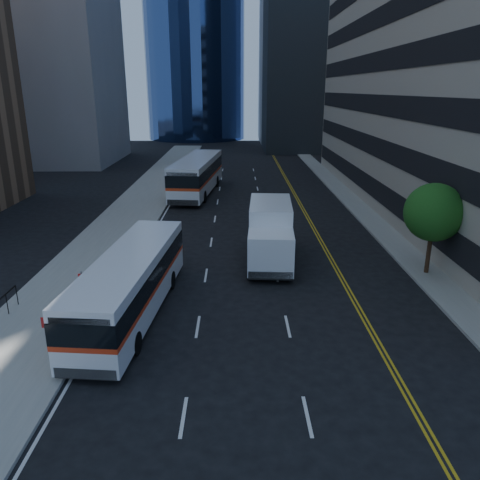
# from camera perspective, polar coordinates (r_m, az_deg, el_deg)

# --- Properties ---
(ground) EXTENTS (160.00, 160.00, 0.00)m
(ground) POSITION_cam_1_polar(r_m,az_deg,el_deg) (19.46, 4.97, -13.24)
(ground) COLOR black
(ground) RESTS_ON ground
(sidewalk_west) EXTENTS (5.00, 90.00, 0.15)m
(sidewalk_west) POSITION_cam_1_polar(r_m,az_deg,el_deg) (43.62, -12.05, 4.34)
(sidewalk_west) COLOR gray
(sidewalk_west) RESTS_ON ground
(sidewalk_east) EXTENTS (2.00, 90.00, 0.15)m
(sidewalk_east) POSITION_cam_1_polar(r_m,az_deg,el_deg) (44.09, 13.71, 4.36)
(sidewalk_east) COLOR gray
(sidewalk_east) RESTS_ON ground
(midrise_west) EXTENTS (18.00, 18.00, 35.00)m
(midrise_west) POSITION_cam_1_polar(r_m,az_deg,el_deg) (73.78, -23.16, 22.44)
(midrise_west) COLOR gray
(midrise_west) RESTS_ON ground
(street_tree) EXTENTS (3.20, 3.20, 5.10)m
(street_tree) POSITION_cam_1_polar(r_m,az_deg,el_deg) (27.59, 22.56, 3.11)
(street_tree) COLOR #332114
(street_tree) RESTS_ON sidewalk_east
(bus_front) EXTENTS (3.48, 11.58, 2.94)m
(bus_front) POSITION_cam_1_polar(r_m,az_deg,el_deg) (22.10, -13.10, -5.02)
(bus_front) COLOR white
(bus_front) RESTS_ON ground
(bus_rear) EXTENTS (4.49, 13.95, 3.53)m
(bus_rear) POSITION_cam_1_polar(r_m,az_deg,el_deg) (47.28, -5.24, 7.99)
(bus_rear) COLOR white
(bus_rear) RESTS_ON ground
(box_truck) EXTENTS (2.93, 7.41, 3.48)m
(box_truck) POSITION_cam_1_polar(r_m,az_deg,el_deg) (28.11, 3.72, 0.91)
(box_truck) COLOR white
(box_truck) RESTS_ON ground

